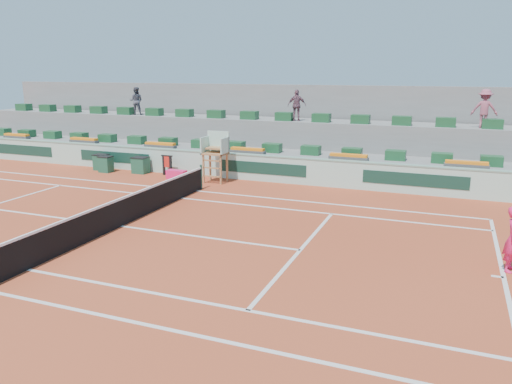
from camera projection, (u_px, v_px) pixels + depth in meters
ground at (121, 226)px, 17.13m from camera, size 90.00×90.00×0.00m
seating_tier_lower at (242, 159)px, 26.65m from camera, size 36.00×4.00×1.20m
seating_tier_upper at (254, 142)px, 27.93m from camera, size 36.00×2.40×2.60m
stadium_back_wall at (264, 123)px, 29.16m from camera, size 36.00×0.40×4.40m
player_bag at (177, 175)px, 24.46m from camera, size 0.97×0.43×0.43m
spectator_left at (136, 101)px, 29.58m from camera, size 0.94×0.83×1.63m
spectator_mid at (297, 105)px, 25.99m from camera, size 1.02×0.61×1.62m
spectator_right at (484, 109)px, 22.87m from camera, size 1.19×0.75×1.77m
court_lines at (121, 226)px, 17.13m from camera, size 23.89×11.09×0.01m
tennis_net at (120, 212)px, 17.00m from camera, size 0.10×11.97×1.10m
advertising_hoarding at (226, 165)px, 24.65m from camera, size 36.00×0.34×1.26m
umpire_chair at (216, 150)px, 23.53m from camera, size 1.10×0.90×2.40m
seat_row_lower at (236, 146)px, 25.64m from camera, size 32.90×0.60×0.44m
seat_row_upper at (249, 115)px, 27.02m from camera, size 32.90×0.60×0.44m
flower_planters at (202, 148)px, 25.47m from camera, size 26.80×0.36×0.28m
drink_cooler_a at (141, 165)px, 25.79m from camera, size 0.79×0.68×0.84m
drink_cooler_b at (106, 164)px, 26.04m from camera, size 0.66×0.57×0.84m
drink_cooler_c at (101, 162)px, 26.61m from camera, size 0.71×0.62×0.84m
towel_rack at (167, 164)px, 25.21m from camera, size 0.63×0.10×1.03m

